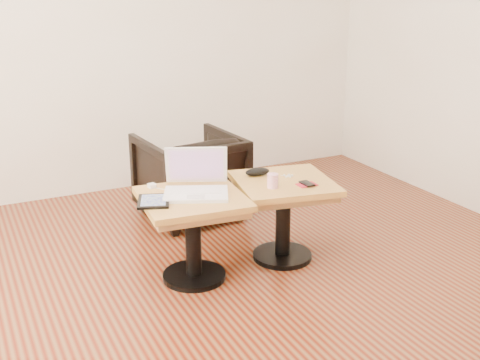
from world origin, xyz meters
name	(u,v)px	position (x,y,z in m)	size (l,w,h in m)	color
room_shell	(241,57)	(0.00, 0.00, 1.35)	(4.52, 4.52, 2.71)	#54170B
side_table_left	(193,217)	(-0.09, 0.45, 0.39)	(0.62, 0.62, 0.52)	black
side_table_right	(284,200)	(0.52, 0.46, 0.39)	(0.67, 0.67, 0.52)	black
laptop	(196,184)	(-0.05, 0.49, 0.57)	(0.46, 0.44, 0.25)	white
tablet	(154,201)	(-0.32, 0.45, 0.53)	(0.24, 0.26, 0.02)	black
charging_adapter	(152,186)	(-0.25, 0.69, 0.54)	(0.04, 0.04, 0.02)	white
glasses_case	(257,172)	(0.42, 0.62, 0.55)	(0.16, 0.07, 0.05)	black
striped_cup	(273,181)	(0.39, 0.37, 0.57)	(0.07, 0.07, 0.08)	#D84E87
earbuds_tangle	(288,176)	(0.58, 0.51, 0.53)	(0.07, 0.06, 0.01)	white
phone_on_sleeve	(307,184)	(0.60, 0.32, 0.53)	(0.12, 0.10, 0.01)	#A20E0C
armchair	(190,176)	(0.26, 1.39, 0.32)	(0.68, 0.70, 0.63)	black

